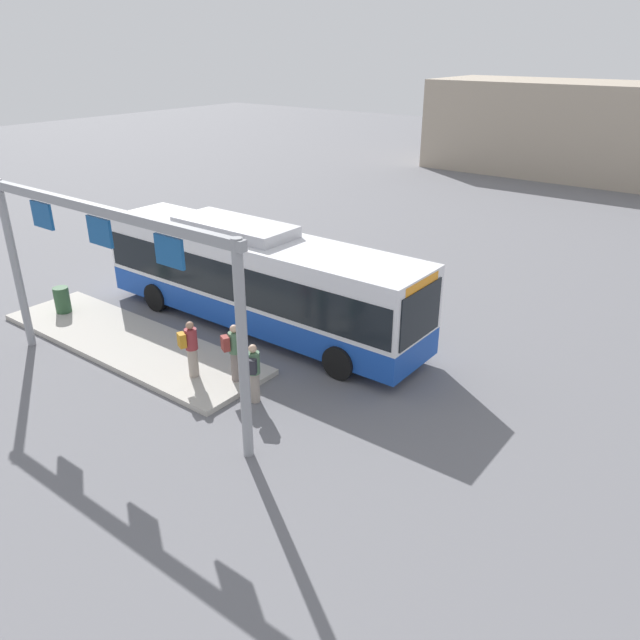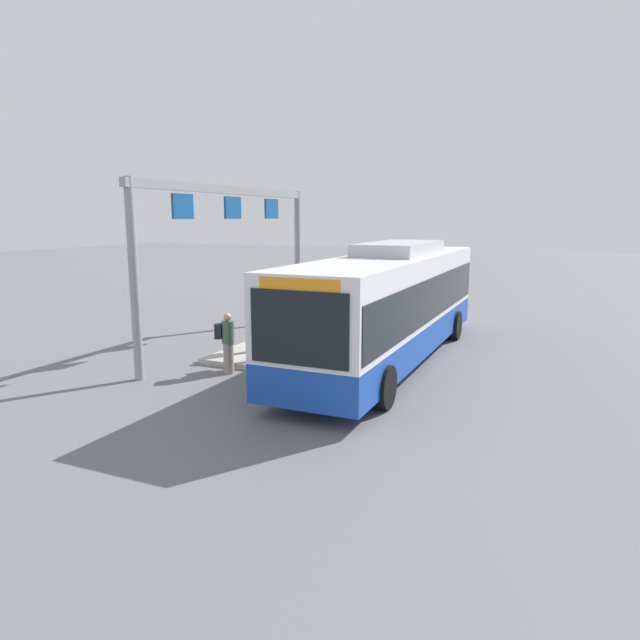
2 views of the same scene
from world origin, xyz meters
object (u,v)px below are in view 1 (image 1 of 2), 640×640
person_boarding (253,372)px  person_waiting_near (234,351)px  trash_bin (62,300)px  person_waiting_mid (191,348)px  bus_main (257,275)px

person_boarding → person_waiting_near: bearing=42.5°
person_boarding → trash_bin: 9.11m
person_waiting_near → person_waiting_mid: size_ratio=1.00×
person_waiting_near → trash_bin: person_waiting_near is taller
person_waiting_mid → trash_bin: 7.02m
bus_main → person_boarding: bus_main is taller
person_waiting_mid → trash_bin: person_waiting_mid is taller
bus_main → person_waiting_near: 3.98m
person_waiting_near → trash_bin: (-8.09, -0.22, -0.44)m
bus_main → person_waiting_mid: 4.06m
trash_bin → person_boarding: bearing=-0.7°
bus_main → person_waiting_near: bearing=-56.6°
bus_main → person_waiting_mid: size_ratio=7.20×
bus_main → person_waiting_mid: bearing=-74.6°
person_boarding → trash_bin: size_ratio=1.86×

